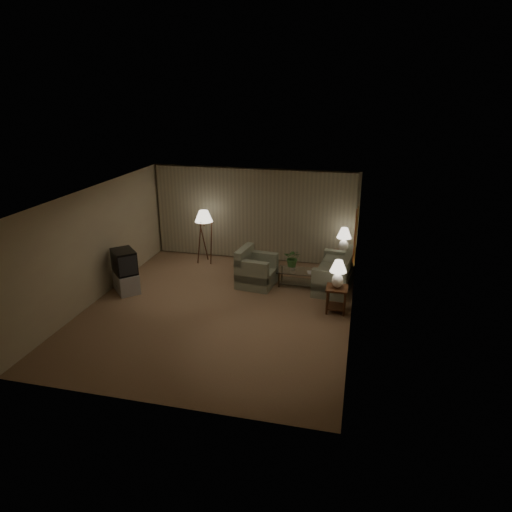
{
  "coord_description": "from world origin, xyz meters",
  "views": [
    {
      "loc": [
        3.02,
        -9.06,
        4.82
      ],
      "look_at": [
        0.75,
        0.6,
        1.15
      ],
      "focal_mm": 32.0,
      "sensor_mm": 36.0,
      "label": 1
    }
  ],
  "objects_px": {
    "side_table_far": "(342,258)",
    "floor_lamp": "(204,236)",
    "side_table_near": "(337,295)",
    "tv_cabinet": "(126,282)",
    "ottoman": "(260,268)",
    "coffee_table": "(298,276)",
    "crt_tv": "(124,262)",
    "vase": "(292,267)",
    "armchair": "(257,271)",
    "sofa": "(334,274)",
    "table_lamp_far": "(344,238)",
    "table_lamp_near": "(338,272)"
  },
  "relations": [
    {
      "from": "side_table_near",
      "to": "ottoman",
      "type": "bearing_deg",
      "value": 140.41
    },
    {
      "from": "armchair",
      "to": "crt_tv",
      "type": "height_order",
      "value": "crt_tv"
    },
    {
      "from": "armchair",
      "to": "table_lamp_far",
      "type": "relative_size",
      "value": 1.68
    },
    {
      "from": "crt_tv",
      "to": "vase",
      "type": "height_order",
      "value": "crt_tv"
    },
    {
      "from": "coffee_table",
      "to": "crt_tv",
      "type": "bearing_deg",
      "value": -162.25
    },
    {
      "from": "side_table_near",
      "to": "armchair",
      "type": "bearing_deg",
      "value": 153.88
    },
    {
      "from": "side_table_near",
      "to": "ottoman",
      "type": "height_order",
      "value": "side_table_near"
    },
    {
      "from": "side_table_far",
      "to": "tv_cabinet",
      "type": "xyz_separation_m",
      "value": [
        -5.2,
        -2.5,
        -0.16
      ]
    },
    {
      "from": "armchair",
      "to": "coffee_table",
      "type": "distance_m",
      "value": 1.07
    },
    {
      "from": "armchair",
      "to": "table_lamp_far",
      "type": "xyz_separation_m",
      "value": [
        2.1,
        1.4,
        0.61
      ]
    },
    {
      "from": "crt_tv",
      "to": "side_table_far",
      "type": "bearing_deg",
      "value": 71.82
    },
    {
      "from": "floor_lamp",
      "to": "side_table_near",
      "type": "bearing_deg",
      "value": -30.16
    },
    {
      "from": "tv_cabinet",
      "to": "vase",
      "type": "bearing_deg",
      "value": 64.51
    },
    {
      "from": "armchair",
      "to": "ottoman",
      "type": "distance_m",
      "value": 0.8
    },
    {
      "from": "floor_lamp",
      "to": "crt_tv",
      "type": "bearing_deg",
      "value": -118.12
    },
    {
      "from": "vase",
      "to": "coffee_table",
      "type": "bearing_deg",
      "value": 0.0
    },
    {
      "from": "table_lamp_near",
      "to": "crt_tv",
      "type": "relative_size",
      "value": 0.78
    },
    {
      "from": "table_lamp_near",
      "to": "tv_cabinet",
      "type": "xyz_separation_m",
      "value": [
        -5.2,
        -0.08,
        -0.73
      ]
    },
    {
      "from": "sofa",
      "to": "table_lamp_far",
      "type": "relative_size",
      "value": 2.68
    },
    {
      "from": "side_table_near",
      "to": "tv_cabinet",
      "type": "xyz_separation_m",
      "value": [
        -5.2,
        -0.08,
        -0.15
      ]
    },
    {
      "from": "crt_tv",
      "to": "ottoman",
      "type": "relative_size",
      "value": 1.54
    },
    {
      "from": "side_table_near",
      "to": "ottoman",
      "type": "distance_m",
      "value": 2.83
    },
    {
      "from": "sofa",
      "to": "crt_tv",
      "type": "bearing_deg",
      "value": -67.67
    },
    {
      "from": "tv_cabinet",
      "to": "ottoman",
      "type": "relative_size",
      "value": 1.67
    },
    {
      "from": "armchair",
      "to": "tv_cabinet",
      "type": "xyz_separation_m",
      "value": [
        -3.1,
        -1.11,
        -0.14
      ]
    },
    {
      "from": "side_table_near",
      "to": "coffee_table",
      "type": "distance_m",
      "value": 1.64
    },
    {
      "from": "ottoman",
      "to": "floor_lamp",
      "type": "bearing_deg",
      "value": 164.45
    },
    {
      "from": "side_table_near",
      "to": "crt_tv",
      "type": "distance_m",
      "value": 5.22
    },
    {
      "from": "side_table_near",
      "to": "tv_cabinet",
      "type": "relative_size",
      "value": 0.67
    },
    {
      "from": "side_table_far",
      "to": "ottoman",
      "type": "bearing_deg",
      "value": -163.88
    },
    {
      "from": "table_lamp_far",
      "to": "floor_lamp",
      "type": "bearing_deg",
      "value": -178.0
    },
    {
      "from": "table_lamp_near",
      "to": "crt_tv",
      "type": "bearing_deg",
      "value": -179.16
    },
    {
      "from": "armchair",
      "to": "crt_tv",
      "type": "xyz_separation_m",
      "value": [
        -3.1,
        -1.11,
        0.4
      ]
    },
    {
      "from": "side_table_near",
      "to": "floor_lamp",
      "type": "distance_m",
      "value": 4.57
    },
    {
      "from": "armchair",
      "to": "vase",
      "type": "bearing_deg",
      "value": -68.75
    },
    {
      "from": "table_lamp_near",
      "to": "ottoman",
      "type": "relative_size",
      "value": 1.2
    },
    {
      "from": "side_table_far",
      "to": "ottoman",
      "type": "relative_size",
      "value": 1.11
    },
    {
      "from": "side_table_far",
      "to": "floor_lamp",
      "type": "distance_m",
      "value": 3.96
    },
    {
      "from": "sofa",
      "to": "coffee_table",
      "type": "xyz_separation_m",
      "value": [
        -0.91,
        -0.1,
        -0.09
      ]
    },
    {
      "from": "tv_cabinet",
      "to": "vase",
      "type": "xyz_separation_m",
      "value": [
        3.99,
        1.33,
        0.24
      ]
    },
    {
      "from": "table_lamp_near",
      "to": "table_lamp_far",
      "type": "distance_m",
      "value": 2.43
    },
    {
      "from": "coffee_table",
      "to": "tv_cabinet",
      "type": "height_order",
      "value": "tv_cabinet"
    },
    {
      "from": "tv_cabinet",
      "to": "ottoman",
      "type": "height_order",
      "value": "tv_cabinet"
    },
    {
      "from": "table_lamp_far",
      "to": "tv_cabinet",
      "type": "height_order",
      "value": "table_lamp_far"
    },
    {
      "from": "side_table_near",
      "to": "floor_lamp",
      "type": "bearing_deg",
      "value": 149.84
    },
    {
      "from": "floor_lamp",
      "to": "vase",
      "type": "bearing_deg",
      "value": -20.81
    },
    {
      "from": "crt_tv",
      "to": "ottoman",
      "type": "xyz_separation_m",
      "value": [
        3.03,
        1.87,
        -0.61
      ]
    },
    {
      "from": "armchair",
      "to": "ottoman",
      "type": "xyz_separation_m",
      "value": [
        -0.07,
        0.77,
        -0.21
      ]
    },
    {
      "from": "table_lamp_far",
      "to": "coffee_table",
      "type": "distance_m",
      "value": 1.74
    },
    {
      "from": "sofa",
      "to": "ottoman",
      "type": "height_order",
      "value": "sofa"
    }
  ]
}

